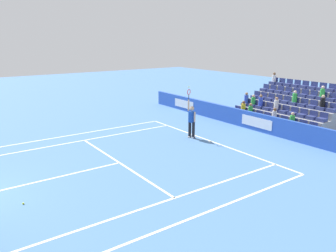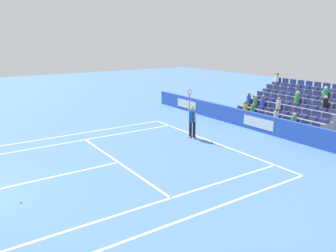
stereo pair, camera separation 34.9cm
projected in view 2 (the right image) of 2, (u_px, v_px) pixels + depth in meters
The scene contains 12 objects.
line_baseline at pixel (212, 142), 17.64m from camera, with size 10.97×0.10×0.01m, color white.
line_service at pixel (118, 162), 14.67m from camera, with size 8.23×0.10×0.01m, color white.
line_centre_service at pixel (44, 179), 12.93m from camera, with size 0.10×6.40×0.01m, color white.
line_singles_sideline_left at pixel (77, 141), 17.72m from camera, with size 0.10×11.89×0.01m, color white.
line_singles_sideline_right at pixel (160, 202), 11.12m from camera, with size 0.10×11.89×0.01m, color white.
line_doubles_sideline_left at pixel (69, 135), 18.81m from camera, with size 0.10×11.89×0.01m, color white.
line_doubles_sideline_right at pixel (184, 219), 10.03m from camera, with size 0.10×11.89×0.01m, color white.
line_centre_mark at pixel (210, 142), 17.59m from camera, with size 0.10×0.20×0.01m, color white.
sponsor_barrier at pixel (259, 123), 19.51m from camera, with size 20.95×0.22×1.06m.
tennis_player at pixel (192, 120), 18.06m from camera, with size 0.54×0.42×2.85m.
stadium_stand at pixel (297, 111), 21.36m from camera, with size 6.20×4.75×2.98m.
loose_tennis_ball at pixel (21, 202), 11.03m from camera, with size 0.07×0.07×0.07m, color #D1E533.
Camera 2 is at (-12.64, -0.51, 5.31)m, focal length 35.29 mm.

